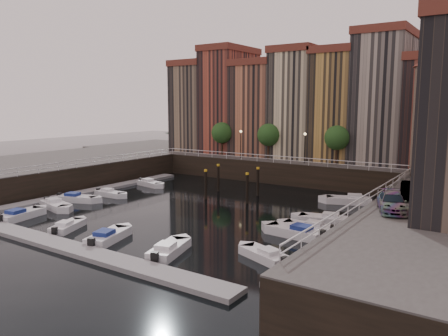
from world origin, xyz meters
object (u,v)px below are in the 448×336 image
Objects in this scene: boat_left_0 at (55,205)px; corner_tower at (436,111)px; car_b at (412,191)px; gangway at (393,191)px; car_a at (433,181)px; boat_left_2 at (110,194)px; car_c at (392,204)px; mooring_pilings at (232,183)px; boat_left_1 at (77,198)px.

corner_tower is at bearing 49.11° from boat_left_0.
car_b is at bearing -88.24° from corner_tower.
gangway is 2.19× the size of car_a.
corner_tower is 1.66× the size of gangway.
boat_left_2 is 0.90× the size of car_c.
boat_left_1 is at bearing -138.48° from mooring_pilings.
mooring_pilings is at bearing 134.97° from car_c.
corner_tower reaches higher than car_a.
boat_left_0 is 1.18× the size of car_b.
car_a is at bearing 66.16° from car_c.
boat_left_0 is at bearing -94.93° from boat_left_1.
boat_left_1 is at bearing 117.98° from boat_left_0.
gangway is 1.99× the size of car_b.
boat_left_0 is (-12.36, -15.15, -1.28)m from mooring_pilings.
car_a is (21.19, 2.42, 2.00)m from mooring_pilings.
boat_left_1 is at bearing -166.83° from car_a.
boat_left_2 is 33.30m from car_b.
boat_left_0 is at bearing -91.66° from boat_left_2.
mooring_pilings is 1.66× the size of boat_left_2.
boat_left_0 is (-32.47, -23.92, -9.82)m from corner_tower.
gangway is 32.00m from boat_left_2.
car_c is (-0.97, -12.17, 0.03)m from car_a.
car_b reaches higher than car_a.
car_b is (-0.68, -6.63, 0.04)m from car_a.
corner_tower is 23.55m from mooring_pilings.
gangway reaches higher than mooring_pilings.
car_c is at bearing -89.68° from corner_tower.
car_b is at bearing 31.16° from boat_left_0.
boat_left_2 is (-29.66, -11.93, -1.60)m from gangway.
car_c is at bearing -25.74° from mooring_pilings.
car_a is (1.07, -6.34, -6.55)m from corner_tower.
mooring_pilings reaches higher than boat_left_1.
gangway reaches higher than boat_left_0.
mooring_pilings is at bearing 63.55° from boat_left_0.
corner_tower is 14.52m from car_b.
boat_left_1 is (-33.40, -20.52, -9.83)m from corner_tower.
gangway is at bearing 82.81° from car_c.
corner_tower reaches higher than boat_left_0.
car_b reaches higher than boat_left_1.
mooring_pilings is 1.40× the size of boat_left_0.
car_b is at bearing -11.59° from mooring_pilings.
gangway is at bearing 19.63° from boat_left_2.
corner_tower is 3.63× the size of car_a.
car_c reaches higher than boat_left_0.
corner_tower is 37.78m from boat_left_2.
car_a is at bearing -24.84° from gangway.
boat_left_1 is at bearing 164.14° from car_c.
mooring_pilings is 14.67m from boat_left_2.
car_c is at bearing -5.94° from boat_left_2.
car_c is at bearing -77.90° from gangway.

